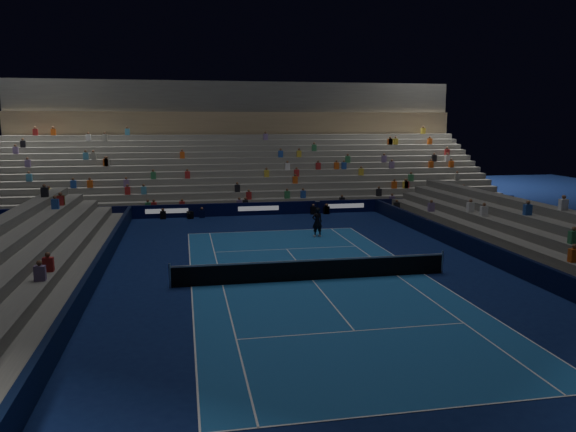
# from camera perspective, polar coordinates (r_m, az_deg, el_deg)

# --- Properties ---
(ground) EXTENTS (90.00, 90.00, 0.00)m
(ground) POSITION_cam_1_polar(r_m,az_deg,el_deg) (25.54, 2.53, -6.65)
(ground) COLOR #0C194A
(ground) RESTS_ON ground
(court_surface) EXTENTS (10.97, 23.77, 0.01)m
(court_surface) POSITION_cam_1_polar(r_m,az_deg,el_deg) (25.54, 2.53, -6.64)
(court_surface) COLOR #1C579C
(court_surface) RESTS_ON ground
(sponsor_barrier_far) EXTENTS (44.00, 0.25, 1.00)m
(sponsor_barrier_far) POSITION_cam_1_polar(r_m,az_deg,el_deg) (43.24, -3.09, 0.76)
(sponsor_barrier_far) COLOR black
(sponsor_barrier_far) RESTS_ON ground
(sponsor_barrier_east) EXTENTS (0.25, 37.00, 1.00)m
(sponsor_barrier_east) POSITION_cam_1_polar(r_m,az_deg,el_deg) (29.14, 21.49, -4.25)
(sponsor_barrier_east) COLOR black
(sponsor_barrier_east) RESTS_ON ground
(sponsor_barrier_west) EXTENTS (0.25, 37.00, 1.00)m
(sponsor_barrier_west) POSITION_cam_1_polar(r_m,az_deg,el_deg) (25.09, -19.71, -6.33)
(sponsor_barrier_west) COLOR #081232
(sponsor_barrier_west) RESTS_ON ground
(grandstand_main) EXTENTS (44.00, 15.20, 11.20)m
(grandstand_main) POSITION_cam_1_polar(r_m,az_deg,el_deg) (52.20, -4.51, 5.44)
(grandstand_main) COLOR slate
(grandstand_main) RESTS_ON ground
(grandstand_east) EXTENTS (5.00, 37.00, 2.50)m
(grandstand_east) POSITION_cam_1_polar(r_m,az_deg,el_deg) (31.03, 26.98, -3.03)
(grandstand_east) COLOR #61615D
(grandstand_east) RESTS_ON ground
(grandstand_west) EXTENTS (5.00, 37.00, 2.50)m
(grandstand_west) POSITION_cam_1_polar(r_m,az_deg,el_deg) (25.77, -27.43, -5.49)
(grandstand_west) COLOR slate
(grandstand_west) RESTS_ON ground
(tennis_net) EXTENTS (12.90, 0.10, 1.10)m
(tennis_net) POSITION_cam_1_polar(r_m,az_deg,el_deg) (25.40, 2.54, -5.56)
(tennis_net) COLOR #B2B2B7
(tennis_net) RESTS_ON ground
(tennis_player) EXTENTS (0.75, 0.55, 1.88)m
(tennis_player) POSITION_cam_1_polar(r_m,az_deg,el_deg) (34.97, 3.04, -0.62)
(tennis_player) COLOR black
(tennis_player) RESTS_ON ground
(broadcast_camera) EXTENTS (0.53, 0.91, 0.55)m
(broadcast_camera) POSITION_cam_1_polar(r_m,az_deg,el_deg) (42.25, -10.08, 0.12)
(broadcast_camera) COLOR black
(broadcast_camera) RESTS_ON ground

